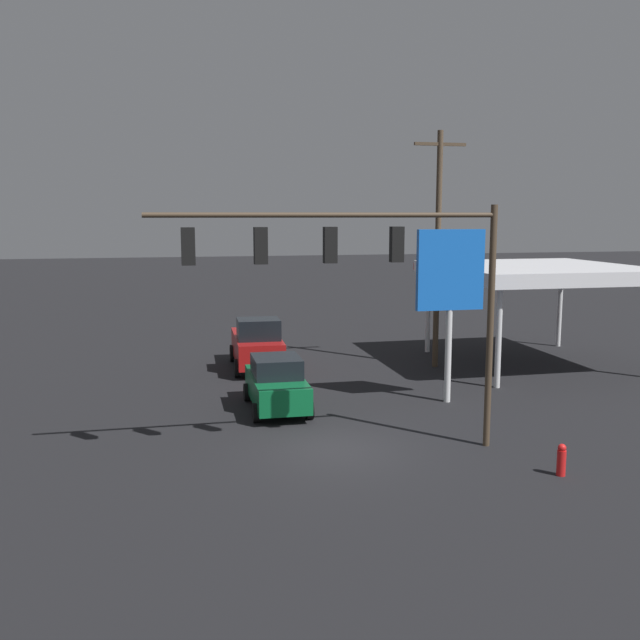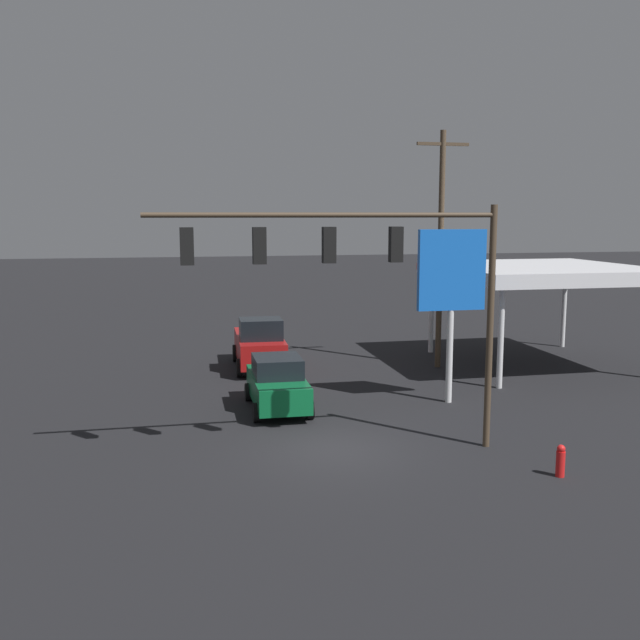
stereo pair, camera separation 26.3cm
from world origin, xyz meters
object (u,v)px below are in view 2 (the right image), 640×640
Objects in this scene: traffic_signal_assembly at (359,265)px; fire_hydrant at (561,461)px; price_sign at (452,278)px; pickup_parked at (260,345)px; utility_pole at (441,245)px; sedan_far at (277,383)px.

fire_hydrant is (-4.86, 2.79, -5.12)m from traffic_signal_assembly.
price_sign is 1.22× the size of pickup_parked.
utility_pole reaches higher than traffic_signal_assembly.
traffic_signal_assembly is at bearing -29.84° from fire_hydrant.
traffic_signal_assembly is at bearing 8.41° from pickup_parked.
price_sign is at bearing 72.40° from utility_pole.
traffic_signal_assembly is 7.58m from fire_hydrant.
utility_pole is 11.04m from sedan_far.
sedan_far is 5.02× the size of fire_hydrant.
price_sign is (1.89, 5.96, -0.94)m from utility_pole.
fire_hydrant is at bearing 82.23° from utility_pole.
pickup_parked reaches higher than fire_hydrant.
pickup_parked is 16.31m from fire_hydrant.
traffic_signal_assembly is 7.04m from price_sign.
sedan_far is (0.23, 6.93, -0.16)m from pickup_parked.
traffic_signal_assembly is 1.90× the size of pickup_parked.
traffic_signal_assembly is 2.26× the size of sedan_far.
utility_pole reaches higher than price_sign.
sedan_far is at bearing -73.88° from traffic_signal_assembly.
fire_hydrant is at bearing 24.55° from pickup_parked.
traffic_signal_assembly is at bearing 58.51° from utility_pole.
sedan_far is 10.38m from fire_hydrant.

